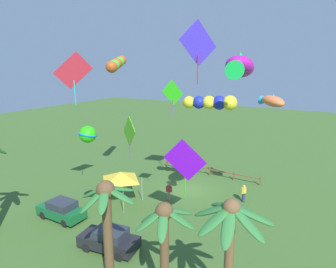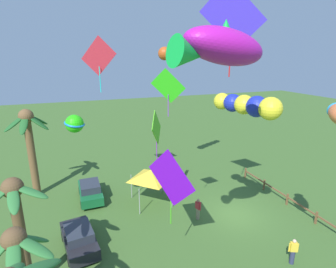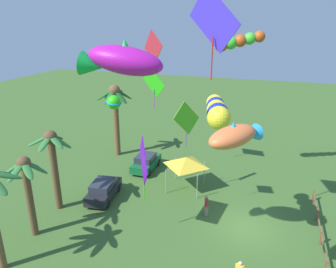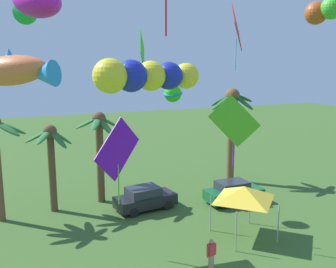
% 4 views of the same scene
% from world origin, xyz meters
% --- Properties ---
extents(ground_plane, '(120.00, 120.00, 0.00)m').
position_xyz_m(ground_plane, '(0.00, 0.00, 0.00)').
color(ground_plane, '#3D6028').
extents(palm_tree_1, '(3.20, 3.07, 6.19)m').
position_xyz_m(palm_tree_1, '(-1.98, 13.61, 4.39)').
color(palm_tree_1, brown).
rests_on(palm_tree_1, ground).
extents(palm_tree_2, '(2.94, 2.84, 5.60)m').
position_xyz_m(palm_tree_2, '(-5.14, 13.16, 4.01)').
color(palm_tree_2, brown).
rests_on(palm_tree_2, ground).
extents(palm_tree_3, '(3.75, 3.40, 7.44)m').
position_xyz_m(palm_tree_3, '(8.60, 14.14, 5.26)').
color(palm_tree_3, brown).
rests_on(palm_tree_3, ground).
extents(rail_fence, '(10.96, 0.12, 0.95)m').
position_xyz_m(rail_fence, '(-0.17, -4.63, 0.59)').
color(rail_fence, brown).
rests_on(rail_fence, ground).
extents(parked_car_0, '(3.91, 1.77, 1.51)m').
position_xyz_m(parked_car_0, '(6.23, 9.92, 0.75)').
color(parked_car_0, '#145B2D').
rests_on(parked_car_0, ground).
extents(parked_car_1, '(4.10, 2.22, 1.51)m').
position_xyz_m(parked_car_1, '(0.30, 11.10, 0.75)').
color(parked_car_1, black).
rests_on(parked_car_1, ground).
extents(spectator_1, '(0.53, 0.33, 1.59)m').
position_xyz_m(spectator_1, '(0.59, 2.89, 0.81)').
color(spectator_1, gray).
rests_on(spectator_1, ground).
extents(festival_tent, '(2.86, 2.86, 2.85)m').
position_xyz_m(festival_tent, '(3.96, 5.38, 2.47)').
color(festival_tent, '#9E9EA3').
rests_on(festival_tent, ground).
extents(kite_fish_0, '(2.55, 2.31, 1.10)m').
position_xyz_m(kite_fish_0, '(-7.07, 0.41, 9.10)').
color(kite_fish_0, orange).
extents(kite_tube_1, '(1.98, 3.69, 1.58)m').
position_xyz_m(kite_tube_1, '(6.61, 2.21, 11.87)').
color(kite_tube_1, '#BD4D1A').
extents(kite_diamond_2, '(2.28, 1.42, 3.69)m').
position_xyz_m(kite_diamond_2, '(3.04, 5.17, 6.41)').
color(kite_diamond_2, '#51C01F').
extents(kite_diamond_3, '(1.77, 3.04, 4.80)m').
position_xyz_m(kite_diamond_3, '(-1.76, 2.51, 13.33)').
color(kite_diamond_3, '#4833F0').
extents(kite_diamond_4, '(1.75, 2.24, 3.85)m').
position_xyz_m(kite_diamond_4, '(5.23, 8.62, 11.33)').
color(kite_diamond_4, red).
extents(kite_tube_5, '(4.24, 1.88, 1.17)m').
position_xyz_m(kite_tube_5, '(-2.78, 1.92, 8.86)').
color(kite_tube_5, yellow).
extents(kite_diamond_6, '(0.76, 1.68, 2.53)m').
position_xyz_m(kite_diamond_6, '(-1.51, 5.97, 9.88)').
color(kite_diamond_6, '#28C016').
extents(kite_fish_7, '(2.28, 4.13, 1.80)m').
position_xyz_m(kite_fish_7, '(-6.05, 5.76, 11.67)').
color(kite_fish_7, '#B818A6').
extents(kite_diamond_8, '(2.66, 1.61, 4.28)m').
position_xyz_m(kite_diamond_8, '(-2.70, 6.27, 5.23)').
color(kite_diamond_8, '#640DBE').
extents(kite_ball_9, '(1.69, 1.69, 1.10)m').
position_xyz_m(kite_ball_9, '(2.06, 10.67, 7.48)').
color(kite_ball_9, '#24CB12').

